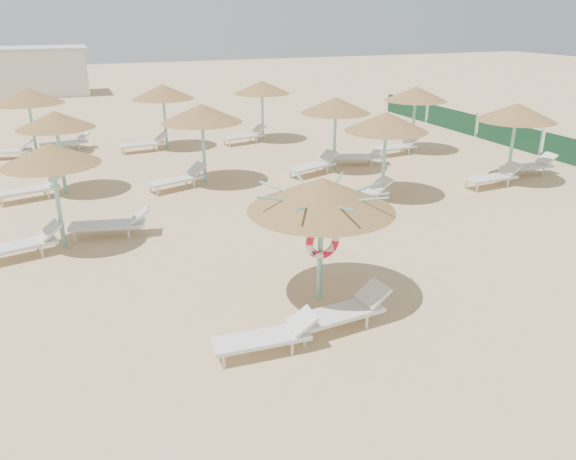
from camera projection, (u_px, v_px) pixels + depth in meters
name	position (u px, v px, depth m)	size (l,w,h in m)	color
ground	(305.00, 307.00, 11.23)	(120.00, 120.00, 0.00)	tan
main_palapa	(321.00, 195.00, 10.74)	(2.88, 2.88, 2.58)	#6EC0B5
lounger_main_a	(268.00, 336.00, 9.64)	(1.84, 0.63, 0.66)	silver
lounger_main_b	(342.00, 311.00, 10.38)	(2.04, 0.79, 0.72)	silver
palapa_field	(245.00, 108.00, 20.17)	(19.65, 13.40, 2.71)	#6EC0B5
service_hut	(25.00, 72.00, 38.83)	(8.40, 4.40, 3.25)	silver
windbreak_fence	(508.00, 135.00, 24.51)	(0.08, 19.84, 1.10)	#184924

